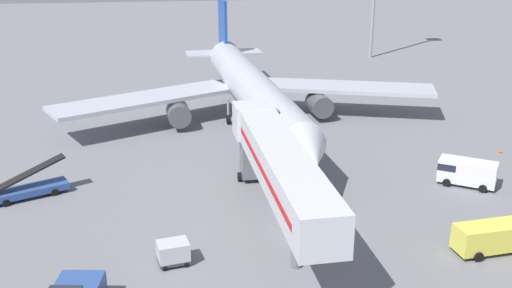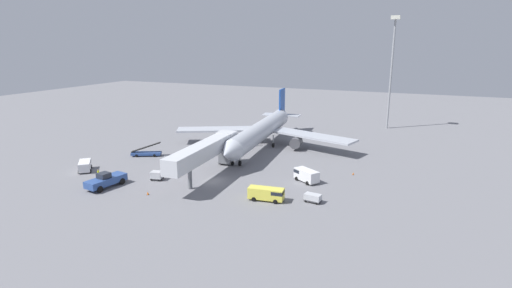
{
  "view_description": "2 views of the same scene",
  "coord_description": "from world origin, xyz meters",
  "px_view_note": "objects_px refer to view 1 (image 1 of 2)",
  "views": [
    {
      "loc": [
        -9.01,
        -38.01,
        20.73
      ],
      "look_at": [
        -2.1,
        14.12,
        1.79
      ],
      "focal_mm": 41.93,
      "sensor_mm": 36.0,
      "label": 1
    },
    {
      "loc": [
        33.06,
        -58.52,
        23.83
      ],
      "look_at": [
        1.64,
        15.16,
        3.51
      ],
      "focal_mm": 27.86,
      "sensor_mm": 36.0,
      "label": 2
    }
  ],
  "objects_px": {
    "baggage_cart_outer_left": "(173,252)",
    "safety_cone_alpha": "(500,150)",
    "service_van_far_right": "(466,171)",
    "belt_loader_truck": "(28,189)",
    "airplane_at_gate": "(251,88)",
    "jet_bridge": "(276,160)",
    "service_van_near_left": "(497,236)"
  },
  "relations": [
    {
      "from": "belt_loader_truck",
      "to": "baggage_cart_outer_left",
      "type": "xyz_separation_m",
      "value": [
        11.79,
        -12.06,
        0.12
      ]
    },
    {
      "from": "service_van_far_right",
      "to": "belt_loader_truck",
      "type": "bearing_deg",
      "value": 176.43
    },
    {
      "from": "airplane_at_gate",
      "to": "belt_loader_truck",
      "type": "height_order",
      "value": "airplane_at_gate"
    },
    {
      "from": "airplane_at_gate",
      "to": "belt_loader_truck",
      "type": "xyz_separation_m",
      "value": [
        -20.49,
        -16.98,
        -3.4
      ]
    },
    {
      "from": "baggage_cart_outer_left",
      "to": "safety_cone_alpha",
      "type": "bearing_deg",
      "value": 27.68
    },
    {
      "from": "service_van_far_right",
      "to": "baggage_cart_outer_left",
      "type": "height_order",
      "value": "service_van_far_right"
    },
    {
      "from": "airplane_at_gate",
      "to": "service_van_far_right",
      "type": "distance_m",
      "value": 25.31
    },
    {
      "from": "jet_bridge",
      "to": "service_van_near_left",
      "type": "height_order",
      "value": "jet_bridge"
    },
    {
      "from": "jet_bridge",
      "to": "baggage_cart_outer_left",
      "type": "bearing_deg",
      "value": -146.85
    },
    {
      "from": "belt_loader_truck",
      "to": "service_van_near_left",
      "type": "distance_m",
      "value": 36.1
    },
    {
      "from": "safety_cone_alpha",
      "to": "airplane_at_gate",
      "type": "bearing_deg",
      "value": 152.25
    },
    {
      "from": "service_van_far_right",
      "to": "safety_cone_alpha",
      "type": "height_order",
      "value": "service_van_far_right"
    },
    {
      "from": "baggage_cart_outer_left",
      "to": "safety_cone_alpha",
      "type": "height_order",
      "value": "baggage_cart_outer_left"
    },
    {
      "from": "airplane_at_gate",
      "to": "safety_cone_alpha",
      "type": "relative_size",
      "value": 96.98
    },
    {
      "from": "airplane_at_gate",
      "to": "safety_cone_alpha",
      "type": "xyz_separation_m",
      "value": [
        23.3,
        -12.26,
        -3.92
      ]
    },
    {
      "from": "service_van_near_left",
      "to": "service_van_far_right",
      "type": "xyz_separation_m",
      "value": [
        3.08,
        10.97,
        0.06
      ]
    },
    {
      "from": "airplane_at_gate",
      "to": "baggage_cart_outer_left",
      "type": "relative_size",
      "value": 20.7
    },
    {
      "from": "jet_bridge",
      "to": "baggage_cart_outer_left",
      "type": "height_order",
      "value": "jet_bridge"
    },
    {
      "from": "jet_bridge",
      "to": "baggage_cart_outer_left",
      "type": "distance_m",
      "value": 9.97
    },
    {
      "from": "jet_bridge",
      "to": "belt_loader_truck",
      "type": "xyz_separation_m",
      "value": [
        -19.38,
        7.11,
        -4.28
      ]
    },
    {
      "from": "jet_bridge",
      "to": "service_van_near_left",
      "type": "xyz_separation_m",
      "value": [
        14.19,
        -6.15,
        -3.85
      ]
    },
    {
      "from": "service_van_near_left",
      "to": "baggage_cart_outer_left",
      "type": "distance_m",
      "value": 21.81
    },
    {
      "from": "belt_loader_truck",
      "to": "safety_cone_alpha",
      "type": "bearing_deg",
      "value": 6.15
    },
    {
      "from": "airplane_at_gate",
      "to": "belt_loader_truck",
      "type": "bearing_deg",
      "value": -140.36
    },
    {
      "from": "baggage_cart_outer_left",
      "to": "safety_cone_alpha",
      "type": "distance_m",
      "value": 36.14
    },
    {
      "from": "belt_loader_truck",
      "to": "baggage_cart_outer_left",
      "type": "bearing_deg",
      "value": -45.64
    },
    {
      "from": "service_van_near_left",
      "to": "safety_cone_alpha",
      "type": "relative_size",
      "value": 11.89
    },
    {
      "from": "service_van_near_left",
      "to": "jet_bridge",
      "type": "bearing_deg",
      "value": 156.56
    },
    {
      "from": "belt_loader_truck",
      "to": "baggage_cart_outer_left",
      "type": "distance_m",
      "value": 16.87
    },
    {
      "from": "airplane_at_gate",
      "to": "jet_bridge",
      "type": "height_order",
      "value": "airplane_at_gate"
    },
    {
      "from": "jet_bridge",
      "to": "service_van_far_right",
      "type": "xyz_separation_m",
      "value": [
        17.27,
        4.82,
        -3.79
      ]
    },
    {
      "from": "service_van_near_left",
      "to": "safety_cone_alpha",
      "type": "xyz_separation_m",
      "value": [
        10.22,
        17.98,
        -0.95
      ]
    }
  ]
}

